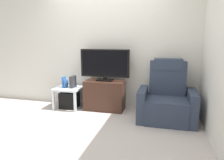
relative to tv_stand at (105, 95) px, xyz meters
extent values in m
plane|color=#BCB2AD|center=(-0.02, -0.86, -0.30)|extent=(6.40, 6.40, 0.00)
cube|color=silver|center=(-0.02, 0.27, 1.00)|extent=(6.40, 0.06, 2.60)
cube|color=silver|center=(1.86, -0.86, 1.00)|extent=(0.06, 4.48, 2.60)
cube|color=#3D2319|center=(0.00, 0.00, 0.00)|extent=(0.79, 0.41, 0.60)
cube|color=black|center=(0.00, -0.19, 0.12)|extent=(0.73, 0.02, 0.02)
cube|color=black|center=(0.00, -0.14, 0.15)|extent=(0.34, 0.11, 0.04)
cube|color=black|center=(0.00, 0.02, 0.31)|extent=(0.32, 0.20, 0.03)
cube|color=black|center=(0.00, 0.02, 0.35)|extent=(0.06, 0.04, 0.05)
cube|color=black|center=(0.00, 0.02, 0.66)|extent=(1.00, 0.05, 0.55)
cube|color=black|center=(0.00, 0.00, 0.66)|extent=(0.92, 0.01, 0.50)
cube|color=#2D384C|center=(1.23, -0.32, -0.09)|extent=(0.70, 0.72, 0.42)
cube|color=#2D384C|center=(1.23, -0.05, 0.43)|extent=(0.64, 0.20, 0.62)
cube|color=#2D384C|center=(1.23, -0.03, 0.68)|extent=(0.50, 0.26, 0.20)
cube|color=#2D384C|center=(0.81, -0.32, -0.02)|extent=(0.14, 0.68, 0.56)
cube|color=#2D384C|center=(1.65, -0.32, -0.02)|extent=(0.14, 0.68, 0.56)
cube|color=silver|center=(-0.76, -0.07, 0.12)|extent=(0.54, 0.54, 0.04)
cube|color=silver|center=(-1.00, -0.31, -0.10)|extent=(0.04, 0.04, 0.40)
cube|color=silver|center=(-0.52, -0.31, -0.10)|extent=(0.04, 0.04, 0.40)
cube|color=silver|center=(-1.00, 0.17, -0.10)|extent=(0.04, 0.04, 0.40)
cube|color=silver|center=(-0.52, 0.17, -0.10)|extent=(0.04, 0.04, 0.40)
cube|color=black|center=(-0.76, -0.07, -0.13)|extent=(0.34, 0.34, 0.34)
cube|color=#3366B2|center=(-0.86, -0.09, 0.25)|extent=(0.03, 0.14, 0.23)
cube|color=#3366B2|center=(-0.82, -0.09, 0.22)|extent=(0.04, 0.12, 0.16)
cube|color=#333338|center=(-0.67, -0.06, 0.26)|extent=(0.07, 0.20, 0.25)
camera|label=1|loc=(1.17, -3.89, 1.11)|focal=32.84mm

